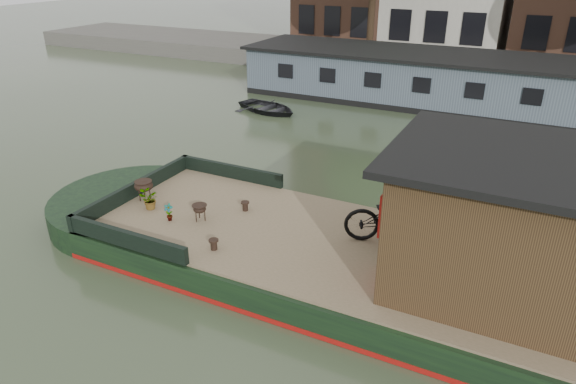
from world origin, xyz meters
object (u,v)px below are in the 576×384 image
at_px(cabin, 508,222).
at_px(potted_plant_a, 169,212).
at_px(brazier_rear, 144,190).
at_px(bicycle, 397,218).
at_px(dinghy, 268,104).
at_px(brazier_front, 200,213).

bearing_deg(cabin, potted_plant_a, -174.21).
bearing_deg(cabin, brazier_rear, -179.46).
distance_m(cabin, bicycle, 2.20).
bearing_deg(dinghy, cabin, -117.17).
xyz_separation_m(potted_plant_a, brazier_front, (0.59, 0.31, -0.01)).
bearing_deg(brazier_front, cabin, 3.44).
bearing_deg(bicycle, potted_plant_a, 85.44).
distance_m(cabin, brazier_rear, 7.85).
xyz_separation_m(potted_plant_a, dinghy, (-3.24, 10.34, -0.55)).
xyz_separation_m(cabin, brazier_front, (-6.00, -0.36, -1.04)).
distance_m(potted_plant_a, brazier_rear, 1.33).
distance_m(cabin, brazier_front, 6.10).
distance_m(bicycle, potted_plant_a, 4.80).
height_order(bicycle, brazier_front, bicycle).
distance_m(potted_plant_a, dinghy, 10.86).
xyz_separation_m(bicycle, brazier_rear, (-5.80, -0.71, -0.31)).
distance_m(bicycle, brazier_rear, 5.85).
distance_m(cabin, dinghy, 13.89).
relative_size(cabin, potted_plant_a, 10.21).
bearing_deg(dinghy, brazier_front, -141.74).
relative_size(bicycle, potted_plant_a, 5.26).
xyz_separation_m(bicycle, brazier_front, (-4.02, -1.00, -0.36)).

